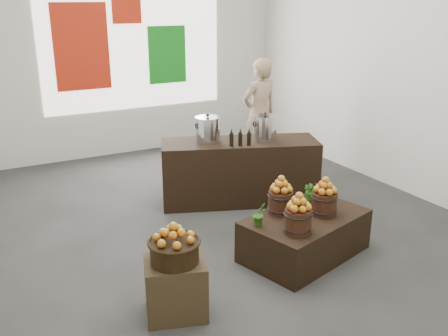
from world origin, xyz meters
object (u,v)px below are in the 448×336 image
crate (176,288)px  stock_pot_left (208,130)px  wicker_basket (174,252)px  counter (239,171)px  stock_pot_center (265,129)px  display_table (305,235)px  shopper (259,114)px

crate → stock_pot_left: stock_pot_left is taller
wicker_basket → counter: (1.80, 2.00, -0.19)m
wicker_basket → stock_pot_center: bearing=41.7°
display_table → shopper: shopper is taller
wicker_basket → display_table: size_ratio=0.31×
stock_pot_center → crate: bearing=-138.3°
stock_pot_left → shopper: (1.40, 0.96, -0.12)m
display_table → stock_pot_left: bearing=82.5°
crate → wicker_basket: size_ratio=1.25×
counter → shopper: bearing=69.0°
crate → shopper: bearing=48.0°
wicker_basket → crate: bearing=0.0°
display_table → counter: bearing=69.6°
crate → shopper: (2.80, 3.11, 0.63)m
shopper → stock_pot_center: bearing=54.7°
stock_pot_left → stock_pot_center: (0.71, -0.27, 0.00)m
shopper → stock_pot_left: bearing=28.5°
crate → counter: bearing=48.0°
counter → stock_pot_center: stock_pot_center is taller
wicker_basket → display_table: wicker_basket is taller
wicker_basket → stock_pot_left: (1.40, 2.15, 0.40)m
crate → wicker_basket: 0.36m
display_table → stock_pot_center: 1.79m
wicker_basket → shopper: (2.80, 3.11, 0.28)m
display_table → wicker_basket: bearing=176.0°
display_table → stock_pot_left: (-0.25, 1.82, 0.78)m
display_table → stock_pot_center: bearing=58.2°
display_table → shopper: bearing=52.1°
counter → stock_pot_center: (0.31, -0.12, 0.59)m
display_table → stock_pot_left: size_ratio=4.12×
wicker_basket → shopper: 4.19m
wicker_basket → shopper: shopper is taller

